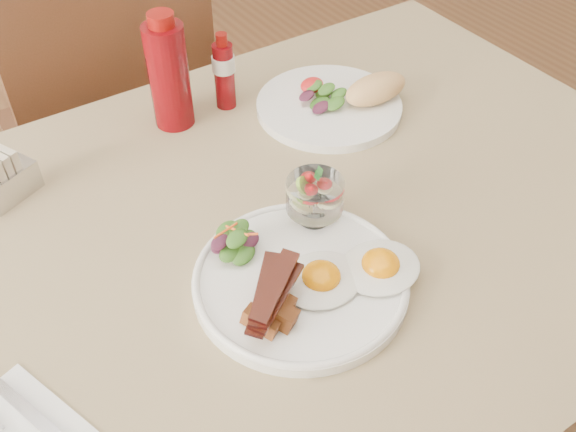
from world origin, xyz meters
name	(u,v)px	position (x,y,z in m)	size (l,w,h in m)	color
table	(266,269)	(0.00, 0.00, 0.66)	(1.33, 0.88, 0.75)	#512C19
chair_far	(115,129)	(0.00, 0.66, 0.52)	(0.42, 0.42, 0.93)	#512C19
main_plate	(301,281)	(-0.02, -0.12, 0.76)	(0.28, 0.28, 0.02)	white
fried_eggs	(351,272)	(0.04, -0.15, 0.78)	(0.21, 0.15, 0.03)	white
bacon_potato_pile	(273,302)	(-0.08, -0.15, 0.79)	(0.11, 0.10, 0.05)	brown
side_salad	(235,243)	(-0.06, -0.03, 0.79)	(0.07, 0.07, 0.04)	#265115
fruit_cup	(315,195)	(0.06, -0.04, 0.81)	(0.08, 0.08, 0.08)	white
second_plate	(340,101)	(0.27, 0.18, 0.77)	(0.26, 0.25, 0.06)	white
ketchup_bottle	(169,74)	(0.01, 0.31, 0.84)	(0.08, 0.08, 0.20)	#61050A
hot_sauce_bottle	(224,72)	(0.11, 0.30, 0.82)	(0.05, 0.05, 0.14)	#61050A
sugar_caddy	(5,179)	(-0.28, 0.27, 0.78)	(0.10, 0.08, 0.08)	#BCBCC1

